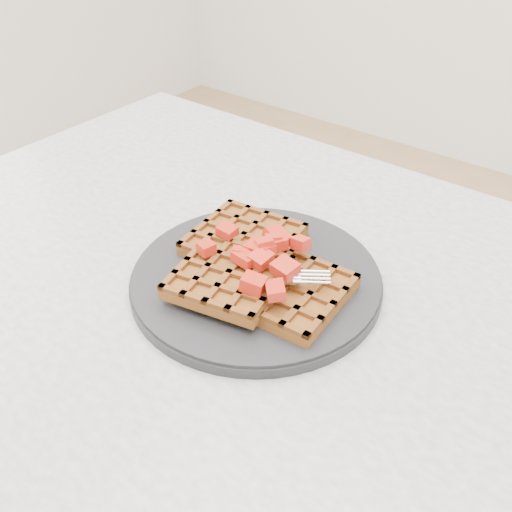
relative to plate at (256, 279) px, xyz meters
name	(u,v)px	position (x,y,z in m)	size (l,w,h in m)	color
table	(292,407)	(0.08, -0.04, -0.12)	(1.20, 0.80, 0.75)	beige
plate	(256,279)	(0.00, 0.00, 0.00)	(0.28, 0.28, 0.02)	black
waffles	(254,267)	(0.00, 0.00, 0.02)	(0.22, 0.20, 0.03)	brown
strawberry_pile	(256,246)	(0.00, 0.00, 0.05)	(0.15, 0.15, 0.02)	#A40A00
fork	(261,291)	(0.03, -0.03, 0.02)	(0.02, 0.18, 0.02)	silver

